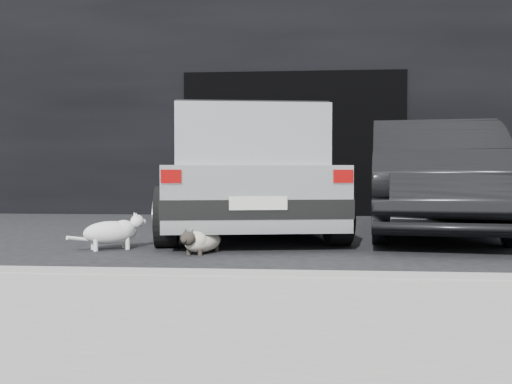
# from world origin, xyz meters

# --- Properties ---
(ground) EXTENTS (80.00, 80.00, 0.00)m
(ground) POSITION_xyz_m (0.00, 0.00, 0.00)
(ground) COLOR black
(ground) RESTS_ON ground
(building_facade) EXTENTS (34.00, 4.00, 5.00)m
(building_facade) POSITION_xyz_m (1.00, 6.00, 2.50)
(building_facade) COLOR black
(building_facade) RESTS_ON ground
(garage_opening) EXTENTS (4.00, 0.10, 2.60)m
(garage_opening) POSITION_xyz_m (1.00, 3.99, 1.30)
(garage_opening) COLOR black
(garage_opening) RESTS_ON ground
(curb) EXTENTS (18.00, 0.25, 0.12)m
(curb) POSITION_xyz_m (1.00, -2.60, 0.06)
(curb) COLOR gray
(curb) RESTS_ON ground
(sidewalk) EXTENTS (18.00, 2.20, 0.11)m
(sidewalk) POSITION_xyz_m (1.00, -3.80, 0.06)
(sidewalk) COLOR gray
(sidewalk) RESTS_ON ground
(silver_hatchback) EXTENTS (2.61, 4.45, 1.55)m
(silver_hatchback) POSITION_xyz_m (0.42, 1.00, 0.84)
(silver_hatchback) COLOR silver
(silver_hatchback) RESTS_ON ground
(second_car) EXTENTS (2.09, 4.62, 1.47)m
(second_car) POSITION_xyz_m (2.86, 1.14, 0.73)
(second_car) COLOR black
(second_car) RESTS_ON ground
(cat_siamese) EXTENTS (0.43, 0.73, 0.26)m
(cat_siamese) POSITION_xyz_m (0.19, -0.95, 0.12)
(cat_siamese) COLOR beige
(cat_siamese) RESTS_ON ground
(cat_white) EXTENTS (0.69, 0.54, 0.38)m
(cat_white) POSITION_xyz_m (-0.74, -0.70, 0.18)
(cat_white) COLOR silver
(cat_white) RESTS_ON ground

